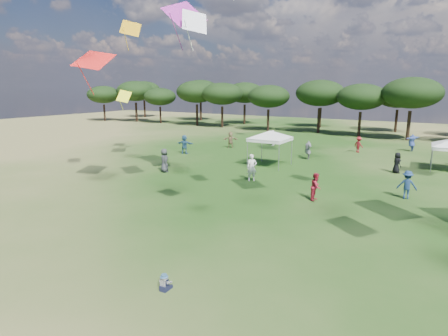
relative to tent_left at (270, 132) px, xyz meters
The scene contains 5 objects.
ground 22.17m from the tent_left, 77.59° to the right, with size 140.00×140.00×0.00m, color #234815.
tree_line 27.01m from the tent_left, 74.65° to the left, with size 108.78×17.63×7.77m.
tent_left is the anchor object (origin of this frame).
toddler 20.33m from the tent_left, 74.80° to the right, with size 0.39×0.43×0.58m.
festival_crowd 5.56m from the tent_left, 49.14° to the left, with size 29.73×22.94×1.89m.
Camera 1 is at (7.90, -6.31, 6.42)m, focal length 30.00 mm.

